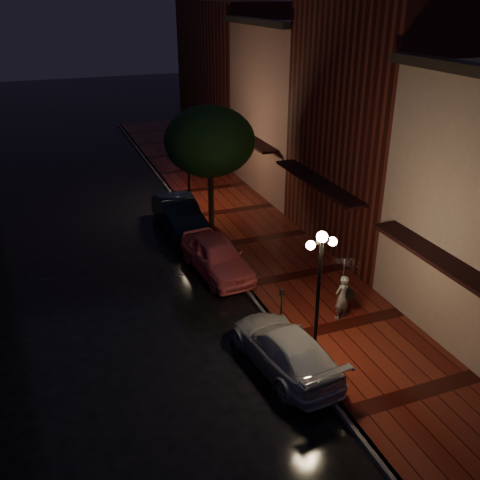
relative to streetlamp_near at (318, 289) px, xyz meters
name	(u,v)px	position (x,y,z in m)	size (l,w,h in m)	color
ground	(245,288)	(-0.35, 5.00, -2.60)	(120.00, 120.00, 0.00)	black
sidewalk	(297,277)	(1.90, 5.00, -2.53)	(4.50, 60.00, 0.15)	#48110C
curb	(245,287)	(-0.35, 5.00, -2.53)	(0.25, 60.00, 0.15)	#595451
storefront_mid	(383,123)	(6.65, 7.00, 2.90)	(5.00, 8.00, 11.00)	#511914
storefront_far	(297,111)	(6.65, 15.00, 1.90)	(5.00, 8.00, 9.00)	#8C5951
storefront_extra	(234,77)	(6.65, 25.00, 2.40)	(5.00, 12.00, 10.00)	#511914
streetlamp_near	(318,289)	(0.00, 0.00, 0.00)	(0.96, 0.36, 4.31)	black
streetlamp_far	(188,161)	(0.00, 14.00, 0.00)	(0.96, 0.36, 4.31)	black
street_tree	(210,143)	(0.26, 10.99, 1.64)	(4.16, 4.16, 5.80)	black
pink_car	(217,256)	(-0.95, 6.60, -1.84)	(1.80, 4.48, 1.53)	#EC6165
navy_car	(179,214)	(-1.22, 11.49, -1.83)	(1.64, 4.70, 1.55)	black
silver_car	(284,349)	(-0.98, 0.10, -1.93)	(1.88, 4.63, 1.34)	#B4B4BC
woman_with_umbrella	(344,279)	(1.93, 1.67, -0.92)	(0.96, 0.98, 2.32)	silver
parking_meter	(281,304)	(-0.20, 2.01, -1.61)	(0.15, 0.13, 1.39)	black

